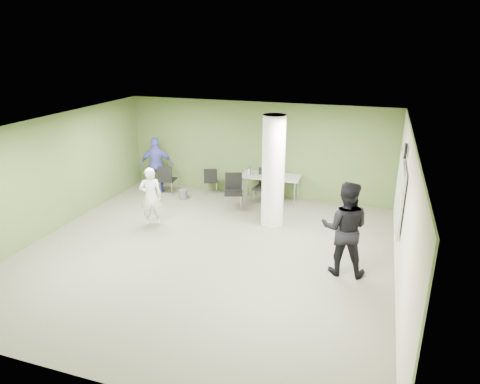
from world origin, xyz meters
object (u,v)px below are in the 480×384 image
(woman_white, at_px, (151,197))
(man_blue, at_px, (157,165))
(folding_table, at_px, (270,177))
(man_black, at_px, (345,229))
(chair_back_left, at_px, (166,178))

(woman_white, xyz_separation_m, man_blue, (-1.07, 2.27, 0.10))
(folding_table, bearing_deg, man_black, -55.99)
(folding_table, height_order, woman_white, woman_white)
(chair_back_left, height_order, man_black, man_black)
(man_black, distance_m, man_blue, 6.70)
(chair_back_left, bearing_deg, folding_table, 179.42)
(chair_back_left, height_order, woman_white, woman_white)
(chair_back_left, relative_size, woman_white, 0.61)
(man_black, bearing_deg, folding_table, -56.88)
(chair_back_left, distance_m, man_blue, 0.52)
(woman_white, height_order, man_black, man_black)
(folding_table, bearing_deg, woman_white, -135.16)
(woman_white, bearing_deg, man_black, 140.53)
(woman_white, bearing_deg, folding_table, -162.86)
(man_black, bearing_deg, chair_back_left, -30.78)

